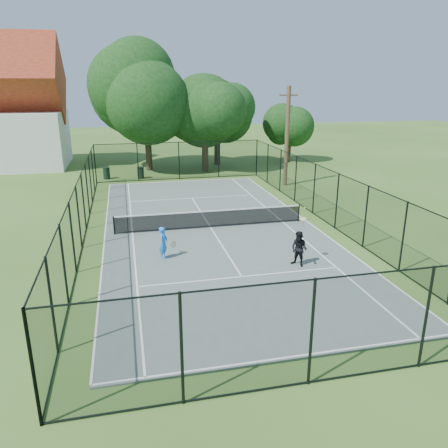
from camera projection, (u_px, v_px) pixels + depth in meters
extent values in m
plane|color=#3A5A1F|center=(211.00, 229.00, 23.36)|extent=(120.00, 120.00, 0.00)
cube|color=#55645B|center=(211.00, 228.00, 23.36)|extent=(11.00, 24.00, 0.06)
cylinder|color=black|center=(114.00, 226.00, 22.14)|extent=(0.08, 0.08, 0.95)
cylinder|color=black|center=(299.00, 213.00, 24.26)|extent=(0.08, 0.08, 0.95)
cube|color=black|center=(211.00, 219.00, 23.20)|extent=(10.00, 0.03, 0.88)
cube|color=white|center=(210.00, 211.00, 23.06)|extent=(10.00, 0.05, 0.06)
cylinder|color=#332114|center=(148.00, 144.00, 38.39)|extent=(0.56, 0.56, 4.56)
sphere|color=black|center=(146.00, 93.00, 37.05)|extent=(8.24, 8.24, 8.24)
cylinder|color=#332114|center=(205.00, 151.00, 38.03)|extent=(0.56, 0.56, 3.62)
sphere|color=black|center=(205.00, 110.00, 36.97)|extent=(6.50, 6.50, 6.50)
cylinder|color=#332114|center=(217.00, 148.00, 41.31)|extent=(0.56, 0.56, 3.24)
sphere|color=black|center=(217.00, 116.00, 40.42)|extent=(5.13, 5.13, 5.13)
cylinder|color=#332114|center=(288.00, 150.00, 43.10)|extent=(0.56, 0.56, 2.30)
sphere|color=black|center=(289.00, 128.00, 42.43)|extent=(4.02, 4.02, 4.02)
cylinder|color=black|center=(107.00, 173.00, 35.33)|extent=(0.54, 0.54, 0.91)
cylinder|color=black|center=(106.00, 168.00, 35.19)|extent=(0.58, 0.58, 0.05)
cylinder|color=black|center=(141.00, 173.00, 35.53)|extent=(0.54, 0.54, 0.91)
cylinder|color=black|center=(140.00, 167.00, 35.38)|extent=(0.58, 0.58, 0.05)
cylinder|color=#4C3823|center=(287.00, 137.00, 32.20)|extent=(0.30, 0.30, 7.25)
cube|color=#4C3823|center=(289.00, 95.00, 31.29)|extent=(1.40, 0.10, 0.10)
imported|color=#1C7EF5|center=(163.00, 243.00, 19.06)|extent=(0.54, 0.62, 1.44)
torus|color=gold|center=(174.00, 244.00, 19.34)|extent=(0.27, 0.18, 0.29)
cylinder|color=silver|center=(174.00, 244.00, 19.34)|extent=(0.23, 0.15, 0.25)
imported|color=black|center=(299.00, 249.00, 18.24)|extent=(0.91, 0.93, 1.51)
torus|color=gold|center=(303.00, 219.00, 18.25)|extent=(0.30, 0.28, 0.14)
cylinder|color=silver|center=(303.00, 219.00, 18.25)|extent=(0.26, 0.24, 0.11)
sphere|color=#CCE526|center=(305.00, 208.00, 18.22)|extent=(0.07, 0.07, 0.07)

